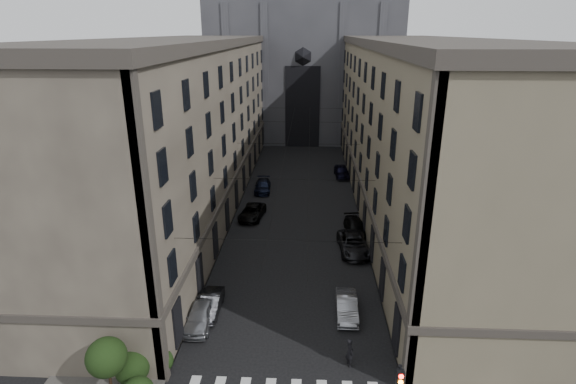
% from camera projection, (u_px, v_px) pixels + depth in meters
% --- Properties ---
extents(sidewalk_left, '(7.00, 80.00, 0.15)m').
position_uv_depth(sidewalk_left, '(212.00, 200.00, 54.90)').
color(sidewalk_left, '#383533').
rests_on(sidewalk_left, ground).
extents(sidewalk_right, '(7.00, 80.00, 0.15)m').
position_uv_depth(sidewalk_right, '(385.00, 203.00, 53.94)').
color(sidewalk_right, '#383533').
rests_on(sidewalk_right, ground).
extents(building_left, '(13.60, 60.60, 18.85)m').
position_uv_depth(building_left, '(182.00, 125.00, 51.89)').
color(building_left, '#484037').
rests_on(building_left, ground).
extents(building_right, '(13.60, 60.60, 18.85)m').
position_uv_depth(building_right, '(417.00, 127.00, 50.67)').
color(building_right, brown).
rests_on(building_right, ground).
extents(gothic_tower, '(35.00, 23.00, 58.00)m').
position_uv_depth(gothic_tower, '(304.00, 41.00, 85.03)').
color(gothic_tower, '#2D2D33').
rests_on(gothic_tower, ground).
extents(shrub_cluster, '(3.90, 4.40, 3.90)m').
position_uv_depth(shrub_cluster, '(127.00, 368.00, 25.10)').
color(shrub_cluster, black).
rests_on(shrub_cluster, sidewalk_left).
extents(tram_wires, '(14.00, 60.00, 0.43)m').
position_uv_depth(tram_wires, '(298.00, 145.00, 51.64)').
color(tram_wires, black).
rests_on(tram_wires, ground).
extents(car_left_near, '(1.81, 4.43, 1.50)m').
position_uv_depth(car_left_near, '(200.00, 315.00, 31.51)').
color(car_left_near, gray).
rests_on(car_left_near, ground).
extents(car_left_midnear, '(1.44, 4.11, 1.35)m').
position_uv_depth(car_left_midnear, '(210.00, 304.00, 32.97)').
color(car_left_midnear, black).
rests_on(car_left_midnear, ground).
extents(car_left_midfar, '(2.93, 5.26, 1.39)m').
position_uv_depth(car_left_midfar, '(252.00, 212.00, 49.63)').
color(car_left_midfar, black).
rests_on(car_left_midfar, ground).
extents(car_left_far, '(2.19, 4.93, 1.41)m').
position_uv_depth(car_left_far, '(263.00, 186.00, 57.92)').
color(car_left_far, black).
rests_on(car_left_far, ground).
extents(car_right_near, '(1.53, 4.29, 1.41)m').
position_uv_depth(car_right_near, '(347.00, 306.00, 32.64)').
color(car_right_near, gray).
rests_on(car_right_near, ground).
extents(car_right_midnear, '(2.99, 5.83, 1.57)m').
position_uv_depth(car_right_midnear, '(353.00, 244.00, 41.99)').
color(car_right_midnear, black).
rests_on(car_right_midnear, ground).
extents(car_right_midfar, '(2.53, 4.95, 1.38)m').
position_uv_depth(car_right_midfar, '(356.00, 227.00, 45.92)').
color(car_right_midfar, black).
rests_on(car_right_midfar, ground).
extents(car_right_far, '(2.25, 4.89, 1.63)m').
position_uv_depth(car_right_far, '(342.00, 171.00, 63.59)').
color(car_right_far, black).
rests_on(car_right_far, ground).
extents(pedestrian, '(0.67, 0.82, 1.93)m').
position_uv_depth(pedestrian, '(350.00, 352.00, 27.62)').
color(pedestrian, black).
rests_on(pedestrian, ground).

